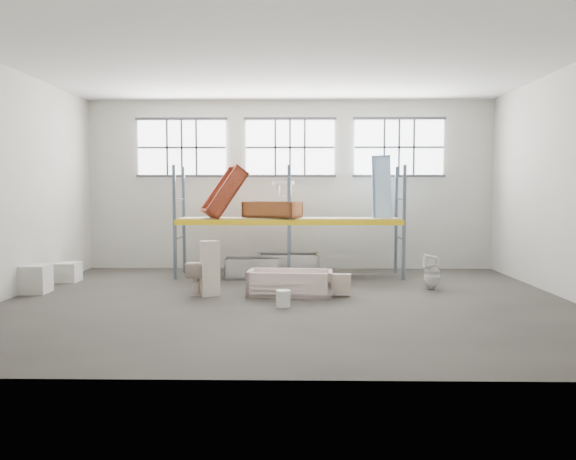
{
  "coord_description": "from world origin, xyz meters",
  "views": [
    {
      "loc": [
        0.23,
        -11.77,
        2.33
      ],
      "look_at": [
        0.0,
        1.5,
        1.4
      ],
      "focal_mm": 35.13,
      "sensor_mm": 36.0,
      "label": 1
    }
  ],
  "objects_px": {
    "cistern_tall": "(210,268)",
    "blue_tub_upright": "(381,188)",
    "steel_tub_right": "(288,265)",
    "rust_tub_flat": "(272,210)",
    "bucket": "(283,299)",
    "bathtub_beige": "(290,283)",
    "toilet_beige": "(199,277)",
    "steel_tub_left": "(253,268)",
    "toilet_white": "(432,271)",
    "carton_near": "(32,279)"
  },
  "relations": [
    {
      "from": "bucket",
      "to": "toilet_beige",
      "type": "bearing_deg",
      "value": 144.03
    },
    {
      "from": "cistern_tall",
      "to": "bucket",
      "type": "bearing_deg",
      "value": -59.5
    },
    {
      "from": "blue_tub_upright",
      "to": "bucket",
      "type": "bearing_deg",
      "value": -120.69
    },
    {
      "from": "rust_tub_flat",
      "to": "toilet_white",
      "type": "bearing_deg",
      "value": -25.94
    },
    {
      "from": "steel_tub_right",
      "to": "bucket",
      "type": "distance_m",
      "value": 4.05
    },
    {
      "from": "toilet_white",
      "to": "blue_tub_upright",
      "type": "relative_size",
      "value": 0.48
    },
    {
      "from": "cistern_tall",
      "to": "bathtub_beige",
      "type": "bearing_deg",
      "value": -20.73
    },
    {
      "from": "toilet_white",
      "to": "carton_near",
      "type": "relative_size",
      "value": 1.13
    },
    {
      "from": "bathtub_beige",
      "to": "steel_tub_right",
      "type": "bearing_deg",
      "value": 96.76
    },
    {
      "from": "toilet_white",
      "to": "steel_tub_right",
      "type": "height_order",
      "value": "toilet_white"
    },
    {
      "from": "steel_tub_left",
      "to": "blue_tub_upright",
      "type": "height_order",
      "value": "blue_tub_upright"
    },
    {
      "from": "steel_tub_right",
      "to": "bucket",
      "type": "bearing_deg",
      "value": -90.38
    },
    {
      "from": "carton_near",
      "to": "toilet_beige",
      "type": "bearing_deg",
      "value": -0.49
    },
    {
      "from": "cistern_tall",
      "to": "toilet_white",
      "type": "distance_m",
      "value": 5.21
    },
    {
      "from": "bathtub_beige",
      "to": "steel_tub_left",
      "type": "height_order",
      "value": "bathtub_beige"
    },
    {
      "from": "steel_tub_right",
      "to": "toilet_beige",
      "type": "bearing_deg",
      "value": -126.6
    },
    {
      "from": "steel_tub_right",
      "to": "steel_tub_left",
      "type": "bearing_deg",
      "value": -156.81
    },
    {
      "from": "toilet_white",
      "to": "steel_tub_right",
      "type": "xyz_separation_m",
      "value": [
        -3.44,
        1.94,
        -0.11
      ]
    },
    {
      "from": "cistern_tall",
      "to": "steel_tub_right",
      "type": "distance_m",
      "value": 3.37
    },
    {
      "from": "cistern_tall",
      "to": "bucket",
      "type": "relative_size",
      "value": 3.65
    },
    {
      "from": "toilet_beige",
      "to": "rust_tub_flat",
      "type": "relative_size",
      "value": 0.5
    },
    {
      "from": "bathtub_beige",
      "to": "rust_tub_flat",
      "type": "bearing_deg",
      "value": 105.67
    },
    {
      "from": "carton_near",
      "to": "blue_tub_upright",
      "type": "bearing_deg",
      "value": 19.21
    },
    {
      "from": "cistern_tall",
      "to": "steel_tub_left",
      "type": "distance_m",
      "value": 2.64
    },
    {
      "from": "bathtub_beige",
      "to": "steel_tub_right",
      "type": "xyz_separation_m",
      "value": [
        -0.09,
        2.78,
        0.03
      ]
    },
    {
      "from": "bathtub_beige",
      "to": "rust_tub_flat",
      "type": "relative_size",
      "value": 1.25
    },
    {
      "from": "toilet_beige",
      "to": "bucket",
      "type": "height_order",
      "value": "toilet_beige"
    },
    {
      "from": "bathtub_beige",
      "to": "toilet_beige",
      "type": "relative_size",
      "value": 2.5
    },
    {
      "from": "toilet_beige",
      "to": "cistern_tall",
      "type": "xyz_separation_m",
      "value": [
        0.28,
        -0.26,
        0.24
      ]
    },
    {
      "from": "cistern_tall",
      "to": "blue_tub_upright",
      "type": "height_order",
      "value": "blue_tub_upright"
    },
    {
      "from": "steel_tub_right",
      "to": "bathtub_beige",
      "type": "bearing_deg",
      "value": -88.08
    },
    {
      "from": "rust_tub_flat",
      "to": "bucket",
      "type": "xyz_separation_m",
      "value": [
        0.4,
        -3.98,
        -1.65
      ]
    },
    {
      "from": "bathtub_beige",
      "to": "toilet_beige",
      "type": "height_order",
      "value": "toilet_beige"
    },
    {
      "from": "blue_tub_upright",
      "to": "rust_tub_flat",
      "type": "bearing_deg",
      "value": -173.06
    },
    {
      "from": "cistern_tall",
      "to": "bucket",
      "type": "xyz_separation_m",
      "value": [
        1.65,
        -1.14,
        -0.44
      ]
    },
    {
      "from": "toilet_beige",
      "to": "bucket",
      "type": "relative_size",
      "value": 2.23
    },
    {
      "from": "steel_tub_right",
      "to": "bucket",
      "type": "relative_size",
      "value": 4.99
    },
    {
      "from": "cistern_tall",
      "to": "carton_near",
      "type": "relative_size",
      "value": 1.64
    },
    {
      "from": "steel_tub_left",
      "to": "bucket",
      "type": "xyz_separation_m",
      "value": [
        0.9,
        -3.65,
        -0.11
      ]
    },
    {
      "from": "toilet_beige",
      "to": "steel_tub_right",
      "type": "relative_size",
      "value": 0.45
    },
    {
      "from": "cistern_tall",
      "to": "steel_tub_right",
      "type": "xyz_separation_m",
      "value": [
        1.68,
        2.9,
        -0.31
      ]
    },
    {
      "from": "bathtub_beige",
      "to": "cistern_tall",
      "type": "xyz_separation_m",
      "value": [
        -1.77,
        -0.13,
        0.34
      ]
    },
    {
      "from": "carton_near",
      "to": "steel_tub_left",
      "type": "bearing_deg",
      "value": 24.41
    },
    {
      "from": "carton_near",
      "to": "rust_tub_flat",
      "type": "bearing_deg",
      "value": 25.37
    },
    {
      "from": "toilet_beige",
      "to": "rust_tub_flat",
      "type": "height_order",
      "value": "rust_tub_flat"
    },
    {
      "from": "toilet_beige",
      "to": "rust_tub_flat",
      "type": "bearing_deg",
      "value": -112.27
    },
    {
      "from": "bathtub_beige",
      "to": "bucket",
      "type": "relative_size",
      "value": 5.59
    },
    {
      "from": "toilet_beige",
      "to": "steel_tub_left",
      "type": "xyz_separation_m",
      "value": [
        1.04,
        2.25,
        -0.1
      ]
    },
    {
      "from": "blue_tub_upright",
      "to": "steel_tub_right",
      "type": "bearing_deg",
      "value": -173.26
    },
    {
      "from": "steel_tub_left",
      "to": "carton_near",
      "type": "relative_size",
      "value": 2.01
    }
  ]
}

